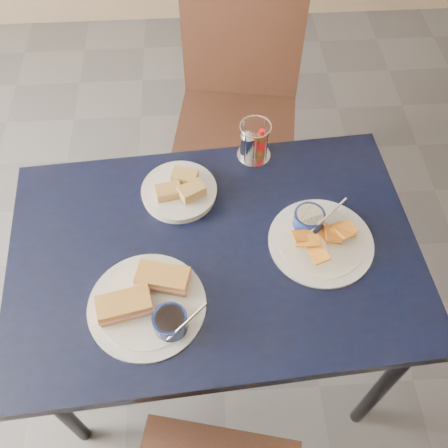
{
  "coord_description": "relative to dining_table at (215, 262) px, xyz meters",
  "views": [
    {
      "loc": [
        -0.04,
        -0.56,
        1.97
      ],
      "look_at": [
        0.01,
        0.23,
        0.82
      ],
      "focal_mm": 40.0,
      "sensor_mm": 36.0,
      "label": 1
    }
  ],
  "objects": [
    {
      "name": "ground",
      "position": [
        0.02,
        -0.19,
        -0.68
      ],
      "size": [
        6.0,
        6.0,
        0.0
      ],
      "primitive_type": "plane",
      "color": "#4B4A4F",
      "rests_on": "ground"
    },
    {
      "name": "dining_table",
      "position": [
        0.0,
        0.0,
        0.0
      ],
      "size": [
        1.23,
        0.86,
        0.75
      ],
      "color": "black",
      "rests_on": "ground"
    },
    {
      "name": "chair_far",
      "position": [
        0.13,
        0.85,
        -0.1
      ],
      "size": [
        0.55,
        0.53,
        1.02
      ],
      "color": "black",
      "rests_on": "ground"
    },
    {
      "name": "sandwich_plate",
      "position": [
        -0.18,
        -0.17,
        0.09
      ],
      "size": [
        0.32,
        0.32,
        0.12
      ],
      "color": "white",
      "rests_on": "dining_table"
    },
    {
      "name": "plantain_plate",
      "position": [
        0.3,
        0.02,
        0.09
      ],
      "size": [
        0.3,
        0.3,
        0.12
      ],
      "color": "white",
      "rests_on": "dining_table"
    },
    {
      "name": "bread_basket",
      "position": [
        -0.1,
        0.21,
        0.09
      ],
      "size": [
        0.23,
        0.23,
        0.07
      ],
      "color": "white",
      "rests_on": "dining_table"
    },
    {
      "name": "condiment_caddy",
      "position": [
        0.14,
        0.36,
        0.12
      ],
      "size": [
        0.11,
        0.11,
        0.14
      ],
      "color": "silver",
      "rests_on": "dining_table"
    }
  ]
}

